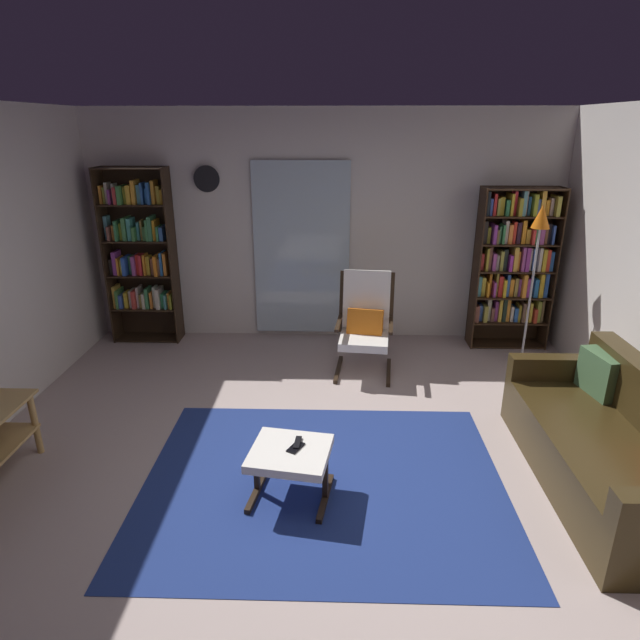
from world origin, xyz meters
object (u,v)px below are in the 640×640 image
bookshelf_near_tv (140,252)px  leather_sofa (615,448)px  tv_remote (298,443)px  bookshelf_near_sofa (515,263)px  lounge_armchair (365,320)px  floor_lamp_by_shelf (538,240)px  wall_clock (207,179)px  ottoman (290,458)px  cell_phone (296,447)px

bookshelf_near_tv → leather_sofa: (4.17, -2.66, -0.75)m
tv_remote → bookshelf_near_sofa: bearing=55.4°
bookshelf_near_tv → lounge_armchair: bookshelf_near_tv is taller
bookshelf_near_tv → tv_remote: bearing=-54.7°
floor_lamp_by_shelf → lounge_armchair: bearing=-173.4°
tv_remote → wall_clock: wall_clock is taller
bookshelf_near_sofa → lounge_armchair: (-1.67, -0.70, -0.44)m
bookshelf_near_tv → bookshelf_near_sofa: 4.20m
bookshelf_near_tv → tv_remote: bookshelf_near_tv is taller
lounge_armchair → wall_clock: bearing=152.4°
bookshelf_near_sofa → leather_sofa: bearing=-90.7°
tv_remote → floor_lamp_by_shelf: floor_lamp_by_shelf is taller
leather_sofa → ottoman: size_ratio=3.23×
bookshelf_near_sofa → floor_lamp_by_shelf: size_ratio=1.07×
lounge_armchair → tv_remote: bearing=-105.5°
leather_sofa → lounge_armchair: (-1.64, 1.89, 0.23)m
cell_phone → wall_clock: wall_clock is taller
tv_remote → cell_phone: 0.05m
bookshelf_near_sofa → tv_remote: size_ratio=12.47×
cell_phone → leather_sofa: bearing=32.1°
wall_clock → bookshelf_near_tv: bearing=-170.3°
lounge_armchair → tv_remote: size_ratio=7.10×
bookshelf_near_tv → leather_sofa: bookshelf_near_tv is taller
tv_remote → floor_lamp_by_shelf: size_ratio=0.09×
bookshelf_near_tv → wall_clock: 1.13m
leather_sofa → floor_lamp_by_shelf: size_ratio=1.13×
floor_lamp_by_shelf → wall_clock: size_ratio=5.81×
ottoman → leather_sofa: bearing=4.8°
cell_phone → bookshelf_near_sofa: bearing=78.6°
ottoman → wall_clock: wall_clock is taller
lounge_armchair → ottoman: (-0.60, -2.08, -0.22)m
leather_sofa → cell_phone: size_ratio=13.61×
leather_sofa → lounge_armchair: 2.51m
bookshelf_near_sofa → tv_remote: (-2.23, -2.71, -0.58)m
bookshelf_near_tv → lounge_armchair: size_ratio=1.94×
lounge_armchair → floor_lamp_by_shelf: floor_lamp_by_shelf is taller
bookshelf_near_tv → wall_clock: bearing=9.7°
leather_sofa → tv_remote: bearing=-176.9°
bookshelf_near_sofa → wall_clock: (-3.41, 0.21, 0.88)m
bookshelf_near_tv → lounge_armchair: (2.53, -0.77, -0.52)m
lounge_armchair → wall_clock: (-1.74, 0.91, 1.32)m
bookshelf_near_tv → ottoman: size_ratio=3.37×
leather_sofa → floor_lamp_by_shelf: 2.33m
bookshelf_near_tv → tv_remote: size_ratio=13.81×
bookshelf_near_tv → cell_phone: size_ratio=14.20×
floor_lamp_by_shelf → wall_clock: wall_clock is taller
bookshelf_near_tv → leather_sofa: size_ratio=1.04×
bookshelf_near_sofa → wall_clock: wall_clock is taller
tv_remote → wall_clock: bearing=116.9°
ottoman → wall_clock: (-1.14, 2.98, 1.54)m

